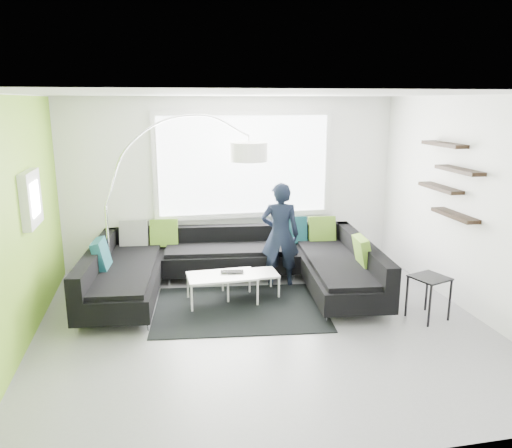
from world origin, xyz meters
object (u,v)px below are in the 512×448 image
(sectional_sofa, at_px, (233,268))
(side_table, at_px, (428,298))
(person, at_px, (280,235))
(laptop, at_px, (232,273))
(coffee_table, at_px, (237,285))
(arc_lamp, at_px, (106,206))

(sectional_sofa, distance_m, side_table, 2.68)
(person, distance_m, laptop, 1.02)
(coffee_table, xyz_separation_m, side_table, (2.30, -1.14, 0.08))
(side_table, xyz_separation_m, laptop, (-2.37, 1.07, 0.13))
(sectional_sofa, distance_m, laptop, 0.28)
(arc_lamp, bearing_deg, side_table, -20.93)
(coffee_table, bearing_deg, arc_lamp, 156.53)
(arc_lamp, relative_size, side_table, 4.51)
(arc_lamp, distance_m, side_table, 4.56)
(sectional_sofa, distance_m, arc_lamp, 2.02)
(coffee_table, height_order, laptop, laptop)
(arc_lamp, relative_size, person, 1.62)
(arc_lamp, xyz_separation_m, person, (2.50, -0.26, -0.49))
(arc_lamp, distance_m, laptop, 2.05)
(arc_lamp, bearing_deg, laptop, -20.73)
(coffee_table, relative_size, arc_lamp, 0.47)
(sectional_sofa, bearing_deg, person, 22.81)
(side_table, bearing_deg, person, 134.79)
(side_table, relative_size, person, 0.36)
(laptop, bearing_deg, person, 40.79)
(arc_lamp, xyz_separation_m, side_table, (4.06, -1.83, -0.99))
(side_table, height_order, person, person)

